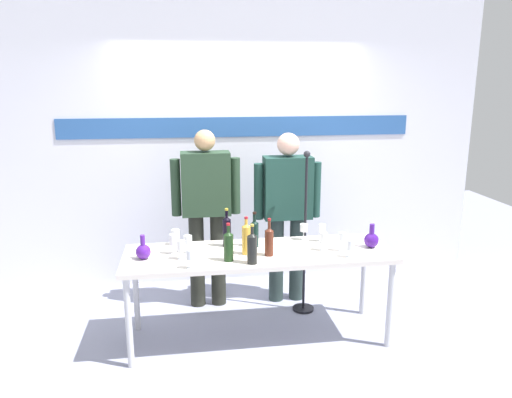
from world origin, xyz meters
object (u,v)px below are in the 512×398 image
object	(u,v)px
wine_bottle_4	(227,230)
wine_glass_right_4	(322,229)
presenter_left	(206,207)
presenter_right	(287,206)
wine_glass_right_0	(342,238)
wine_glass_left_2	(181,246)
wine_glass_right_2	(304,228)
decanter_blue_right	(371,239)
wine_bottle_3	(246,238)
wine_glass_right_1	(324,238)
wine_glass_right_3	(350,246)
microphone_stand	(304,259)
wine_bottle_1	(255,232)
display_table	(259,259)
wine_bottle_2	(269,240)
wine_bottle_5	(252,247)
wine_glass_left_3	(190,255)
wine_glass_left_4	(174,240)
wine_glass_left_1	(175,234)
wine_glass_left_0	(188,240)
decanter_blue_left	(143,251)
wine_bottle_0	(229,245)

from	to	relation	value
wine_bottle_4	wine_glass_right_4	size ratio (longest dim) A/B	2.14
presenter_left	presenter_right	bearing A→B (deg)	0.00
wine_glass_right_0	wine_glass_right_4	bearing A→B (deg)	109.40
wine_glass_left_2	wine_glass_right_2	xyz separation A→B (m)	(1.05, 0.32, 0.00)
decanter_blue_right	wine_bottle_3	bearing A→B (deg)	-179.50
wine_glass_right_0	wine_glass_right_1	world-z (taller)	wine_glass_right_0
wine_glass_right_2	presenter_left	bearing A→B (deg)	150.67
wine_glass_right_3	wine_glass_right_4	size ratio (longest dim) A/B	0.92
wine_bottle_3	wine_glass_right_4	xyz separation A→B (m)	(0.68, 0.22, -0.03)
wine_glass_right_1	microphone_stand	world-z (taller)	microphone_stand
wine_bottle_1	wine_glass_right_4	distance (m)	0.59
wine_glass_right_2	wine_bottle_4	bearing A→B (deg)	-174.21
display_table	microphone_stand	bearing A→B (deg)	41.71
presenter_right	wine_bottle_3	distance (m)	0.89
display_table	presenter_left	world-z (taller)	presenter_left
wine_bottle_2	wine_glass_right_4	world-z (taller)	wine_bottle_2
presenter_left	wine_glass_right_3	bearing A→B (deg)	-41.07
wine_glass_right_1	wine_glass_right_2	bearing A→B (deg)	108.05
display_table	decanter_blue_right	world-z (taller)	decanter_blue_right
presenter_right	wine_glass_right_2	size ratio (longest dim) A/B	11.51
wine_glass_right_2	wine_glass_right_4	size ratio (longest dim) A/B	0.94
presenter_right	wine_bottle_4	xyz separation A→B (m)	(-0.62, -0.53, -0.05)
display_table	wine_glass_right_1	world-z (taller)	wine_glass_right_1
wine_bottle_5	wine_glass_left_3	xyz separation A→B (m)	(-0.46, -0.04, -0.03)
presenter_right	wine_glass_left_4	distance (m)	1.24
wine_bottle_5	wine_glass_left_3	bearing A→B (deg)	-175.63
wine_glass_left_4	wine_glass_right_2	world-z (taller)	wine_glass_left_4
wine_bottle_1	wine_bottle_3	distance (m)	0.19
decanter_blue_right	wine_glass_left_1	world-z (taller)	decanter_blue_right
wine_glass_left_0	wine_glass_right_1	bearing A→B (deg)	-5.31
wine_bottle_2	wine_glass_left_4	distance (m)	0.76
wine_bottle_1	wine_glass_right_2	xyz separation A→B (m)	(0.45, 0.11, -0.02)
wine_glass_left_2	wine_glass_right_1	bearing A→B (deg)	1.62
decanter_blue_left	wine_glass_left_0	distance (m)	0.36
wine_glass_left_1	wine_glass_right_1	size ratio (longest dim) A/B	0.91
display_table	presenter_right	distance (m)	0.84
wine_bottle_5	wine_bottle_3	bearing A→B (deg)	94.79
wine_glass_left_0	microphone_stand	bearing A→B (deg)	20.00
decanter_blue_left	wine_glass_left_2	world-z (taller)	decanter_blue_left
decanter_blue_left	presenter_left	bearing A→B (deg)	54.28
wine_bottle_1	wine_glass_right_3	size ratio (longest dim) A/B	2.13
wine_glass_right_1	microphone_stand	size ratio (longest dim) A/B	0.10
wine_bottle_2	decanter_blue_right	bearing A→B (deg)	4.32
wine_bottle_1	wine_glass_right_0	size ratio (longest dim) A/B	1.88
wine_bottle_5	wine_glass_right_1	bearing A→B (deg)	18.24
display_table	wine_bottle_0	distance (m)	0.36
wine_bottle_1	wine_bottle_2	distance (m)	0.24
wine_bottle_5	wine_glass_right_3	size ratio (longest dim) A/B	2.21
presenter_right	wine_glass_left_3	world-z (taller)	presenter_right
wine_bottle_2	wine_bottle_3	world-z (taller)	wine_bottle_3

